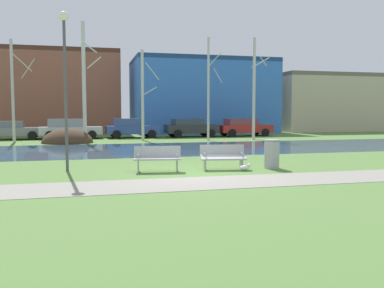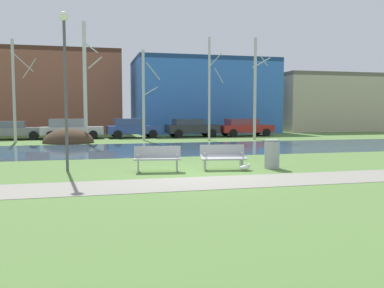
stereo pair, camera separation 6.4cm
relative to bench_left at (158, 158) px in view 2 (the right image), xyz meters
name	(u,v)px [view 2 (the right image)]	position (x,y,z in m)	size (l,w,h in m)	color
ground_plane	(152,148)	(1.16, 9.22, -0.47)	(120.00, 120.00, 0.00)	#517538
paved_path_strip	(211,183)	(1.16, -2.51, -0.47)	(60.00, 2.12, 0.01)	gray
river_band	(155,149)	(1.16, 8.34, -0.47)	(80.00, 8.12, 0.01)	#33516B
soil_mound	(69,143)	(-3.66, 13.97, -0.47)	(3.26, 2.86, 1.87)	#423021
bench_left	(158,158)	(0.00, 0.00, 0.00)	(1.66, 0.78, 0.87)	#9EA0A3
bench_right	(223,156)	(2.34, 0.00, 0.00)	(1.66, 0.78, 0.87)	#9EA0A3
trash_bin	(272,154)	(4.14, -0.17, 0.06)	(0.56, 0.56, 1.04)	#999B9E
seagull	(245,167)	(2.95, -0.57, -0.34)	(0.44, 0.16, 0.26)	white
streetlamp	(65,66)	(-3.00, 0.89, 3.13)	(0.32, 0.32, 5.40)	#4C4C51
birch_far_left	(15,89)	(-7.04, 15.24, 3.02)	(1.56, 2.69, 6.74)	#BCB7A8
birch_left	(85,82)	(-2.52, 14.01, 3.52)	(1.25, 1.99, 7.83)	beige
birch_center_left	(144,95)	(1.42, 15.00, 2.75)	(1.29, 2.18, 6.33)	beige
birch_center	(210,88)	(5.89, 13.91, 3.19)	(1.08, 1.88, 7.18)	beige
birch_center_right	(255,88)	(9.37, 14.06, 3.27)	(1.23, 2.04, 7.31)	beige
parked_van_nearest_grey	(10,130)	(-7.98, 18.29, 0.26)	(4.86, 2.29, 1.35)	slate
parked_sedan_second_silver	(70,128)	(-3.73, 18.25, 0.31)	(4.61, 2.16, 1.49)	#B2B5BC
parked_hatch_third_blue	(132,128)	(0.90, 18.19, 0.31)	(4.15, 2.14, 1.50)	#2D4793
parked_wagon_fourth_dark	(191,127)	(5.61, 18.16, 0.30)	(4.27, 2.22, 1.44)	#282B30
parked_suv_fifth_red	(245,127)	(10.16, 18.17, 0.29)	(4.55, 2.18, 1.44)	maroon
building_brick_low	(33,92)	(-7.54, 27.48, 3.40)	(16.26, 6.39, 7.75)	brown
building_blue_store	(203,96)	(8.58, 25.68, 3.06)	(13.43, 8.25, 7.07)	#3870C6
building_beige_block	(349,103)	(25.23, 25.86, 2.50)	(17.40, 7.72, 5.94)	#BCAD8E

